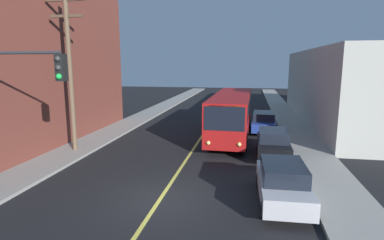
{
  "coord_description": "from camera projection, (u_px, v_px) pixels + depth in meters",
  "views": [
    {
      "loc": [
        3.44,
        -11.56,
        5.45
      ],
      "look_at": [
        0.0,
        7.2,
        2.0
      ],
      "focal_mm": 29.3,
      "sensor_mm": 36.0,
      "label": 1
    }
  ],
  "objects": [
    {
      "name": "parked_car_silver",
      "position": [
        283.0,
        182.0,
        12.32
      ],
      "size": [
        1.93,
        4.45,
        1.62
      ],
      "color": "#B7B7BC",
      "rests_on": "ground"
    },
    {
      "name": "utility_pole_near",
      "position": [
        70.0,
        64.0,
        18.6
      ],
      "size": [
        2.4,
        0.28,
        9.51
      ],
      "color": "brown",
      "rests_on": "sidewalk_left"
    },
    {
      "name": "ground_plane",
      "position": [
        160.0,
        199.0,
        12.77
      ],
      "size": [
        120.0,
        120.0,
        0.0
      ],
      "primitive_type": "plane",
      "color": "black"
    },
    {
      "name": "city_bus",
      "position": [
        232.0,
        112.0,
        23.65
      ],
      "size": [
        2.79,
        12.2,
        3.2
      ],
      "color": "maroon",
      "rests_on": "ground"
    },
    {
      "name": "lane_stripe_center",
      "position": [
        208.0,
        127.0,
        27.28
      ],
      "size": [
        0.16,
        60.0,
        0.01
      ],
      "primitive_type": "cube",
      "color": "#D8CC4C",
      "rests_on": "ground"
    },
    {
      "name": "traffic_signal_left_corner",
      "position": [
        17.0,
        94.0,
        12.1
      ],
      "size": [
        3.75,
        0.48,
        6.0
      ],
      "color": "#2D2D33",
      "rests_on": "sidewalk_left"
    },
    {
      "name": "building_right_warehouse",
      "position": [
        372.0,
        87.0,
        28.66
      ],
      "size": [
        12.0,
        24.78,
        6.68
      ],
      "color": "#B2B2A8",
      "rests_on": "ground"
    },
    {
      "name": "sidewalk_left",
      "position": [
        105.0,
        135.0,
        23.72
      ],
      "size": [
        2.5,
        90.0,
        0.15
      ],
      "primitive_type": "cube",
      "color": "gray",
      "rests_on": "ground"
    },
    {
      "name": "sidewalk_right",
      "position": [
        305.0,
        144.0,
        21.15
      ],
      "size": [
        2.5,
        90.0,
        0.15
      ],
      "primitive_type": "cube",
      "color": "gray",
      "rests_on": "ground"
    },
    {
      "name": "parked_car_blue",
      "position": [
        264.0,
        122.0,
        25.11
      ],
      "size": [
        1.95,
        4.46,
        1.62
      ],
      "color": "navy",
      "rests_on": "ground"
    },
    {
      "name": "parked_car_black",
      "position": [
        273.0,
        143.0,
        18.41
      ],
      "size": [
        1.87,
        4.43,
        1.62
      ],
      "color": "black",
      "rests_on": "ground"
    }
  ]
}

